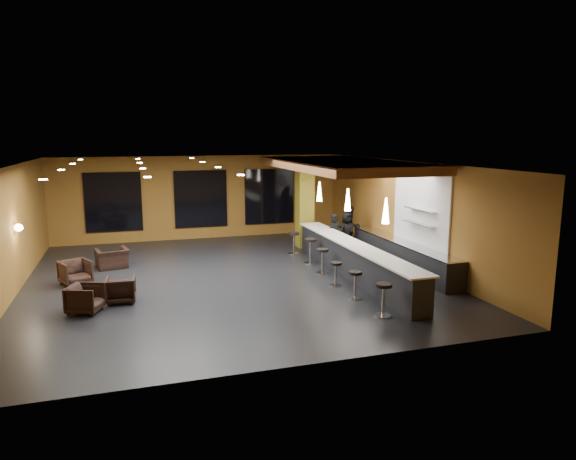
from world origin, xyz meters
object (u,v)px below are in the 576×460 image
object	(u,v)px
column	(305,203)
staff_a	(335,235)
bar_counter	(353,261)
bar_stool_3	(322,258)
armchair_a	(85,299)
bar_stool_5	(294,240)
staff_c	(347,232)
armchair_c	(75,272)
pendant_1	(348,200)
bar_stool_1	(355,281)
prep_counter	(402,255)
pendant_0	(386,211)
staff_b	(350,228)
bar_stool_2	(336,271)
pendant_2	(319,192)
armchair_b	(121,289)
armchair_d	(112,258)
bar_stool_4	(310,248)
bar_stool_0	(383,295)

from	to	relation	value
column	staff_a	world-z (taller)	column
staff_a	bar_counter	bearing A→B (deg)	-105.66
column	bar_stool_3	xyz separation A→B (m)	(-0.78, -3.98, -1.24)
bar_counter	armchair_a	bearing A→B (deg)	-172.19
bar_stool_5	staff_c	bearing A→B (deg)	-4.28
staff_c	armchair_c	xyz separation A→B (m)	(-9.42, -1.68, -0.38)
bar_counter	bar_stool_3	world-z (taller)	bar_counter
pendant_1	bar_stool_3	world-z (taller)	pendant_1
armchair_c	bar_stool_1	bearing A→B (deg)	-52.73
bar_stool_3	bar_stool_1	bearing A→B (deg)	-91.92
bar_counter	staff_a	xyz separation A→B (m)	(0.50, 2.68, 0.27)
prep_counter	pendant_0	size ratio (longest dim) A/B	8.57
bar_stool_3	column	bearing A→B (deg)	78.94
staff_a	staff_b	distance (m)	1.20
staff_c	bar_stool_2	size ratio (longest dim) A/B	2.09
prep_counter	pendant_0	world-z (taller)	pendant_0
armchair_a	armchair_c	bearing A→B (deg)	29.98
prep_counter	pendant_2	xyz separation A→B (m)	(-2.00, 2.50, 1.92)
pendant_1	armchair_b	bearing A→B (deg)	-171.99
armchair_d	bar_stool_5	world-z (taller)	bar_stool_5
column	armchair_b	size ratio (longest dim) A/B	4.65
bar_stool_3	bar_stool_4	bearing A→B (deg)	86.80
armchair_c	staff_b	bearing A→B (deg)	-15.42
prep_counter	pendant_0	bearing A→B (deg)	-128.66
staff_a	armchair_a	distance (m)	9.03
bar_stool_0	bar_stool_3	distance (m)	4.13
bar_counter	column	distance (m)	4.77
pendant_0	staff_b	distance (m)	5.81
armchair_a	bar_stool_1	distance (m)	6.92
prep_counter	column	bearing A→B (deg)	116.00
column	armchair_a	size ratio (longest dim) A/B	4.53
bar_stool_1	pendant_0	bearing A→B (deg)	3.00
prep_counter	pendant_0	distance (m)	3.73
bar_stool_0	staff_b	bearing A→B (deg)	72.14
pendant_1	bar_stool_2	world-z (taller)	pendant_1
armchair_c	armchair_a	bearing A→B (deg)	-106.26
bar_stool_2	armchair_c	bearing A→B (deg)	161.39
prep_counter	pendant_1	distance (m)	2.77
bar_stool_5	bar_counter	bearing A→B (deg)	-76.95
pendant_2	staff_b	xyz separation A→B (m)	(1.44, 0.43, -1.49)
prep_counter	staff_b	xyz separation A→B (m)	(-0.56, 2.93, 0.43)
armchair_a	armchair_d	bearing A→B (deg)	13.55
column	bar_stool_5	world-z (taller)	column
prep_counter	bar_stool_0	distance (m)	4.90
armchair_d	prep_counter	bearing A→B (deg)	150.45
armchair_b	bar_stool_1	size ratio (longest dim) A/B	1.00
armchair_a	bar_stool_0	distance (m)	7.34
pendant_2	bar_stool_4	size ratio (longest dim) A/B	0.81
staff_a	armchair_a	xyz separation A→B (m)	(-8.21, -3.73, -0.42)
staff_b	bar_stool_2	bearing A→B (deg)	-124.69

